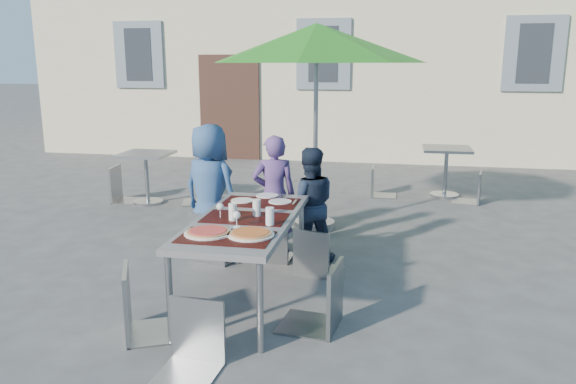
% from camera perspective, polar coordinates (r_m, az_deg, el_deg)
% --- Properties ---
extents(ground, '(90.00, 90.00, 0.00)m').
position_cam_1_polar(ground, '(4.83, -8.73, -12.17)').
color(ground, '#454547').
rests_on(ground, ground).
extents(dining_table, '(0.80, 1.85, 0.76)m').
position_cam_1_polar(dining_table, '(4.81, -4.38, -3.28)').
color(dining_table, '#47474D').
rests_on(dining_table, ground).
extents(pizza_near_left, '(0.37, 0.37, 0.03)m').
position_cam_1_polar(pizza_near_left, '(4.37, -8.13, -4.04)').
color(pizza_near_left, white).
rests_on(pizza_near_left, dining_table).
extents(pizza_near_right, '(0.36, 0.36, 0.03)m').
position_cam_1_polar(pizza_near_right, '(4.30, -3.81, -4.24)').
color(pizza_near_right, white).
rests_on(pizza_near_right, dining_table).
extents(glassware, '(0.53, 0.41, 0.15)m').
position_cam_1_polar(glassware, '(4.68, -4.08, -2.05)').
color(glassware, silver).
rests_on(glassware, dining_table).
extents(place_settings, '(0.62, 0.46, 0.01)m').
position_cam_1_polar(place_settings, '(5.40, -2.49, -0.72)').
color(place_settings, white).
rests_on(place_settings, dining_table).
extents(child_0, '(0.80, 0.66, 1.41)m').
position_cam_1_polar(child_0, '(6.10, -7.93, 0.26)').
color(child_0, '#305285').
rests_on(child_0, ground).
extents(child_1, '(0.54, 0.43, 1.30)m').
position_cam_1_polar(child_1, '(6.05, -1.44, -0.29)').
color(child_1, '#563C7B').
rests_on(child_1, ground).
extents(child_2, '(0.65, 0.48, 1.20)m').
position_cam_1_polar(child_2, '(5.83, 2.14, -1.29)').
color(child_2, '#192439').
rests_on(child_2, ground).
extents(chair_0, '(0.55, 0.55, 1.00)m').
position_cam_1_polar(chair_0, '(5.85, -7.77, -1.48)').
color(chair_0, gray).
rests_on(chair_0, ground).
extents(chair_1, '(0.38, 0.39, 0.86)m').
position_cam_1_polar(chair_1, '(5.81, -1.69, -2.36)').
color(chair_1, gray).
rests_on(chair_1, ground).
extents(chair_2, '(0.49, 0.50, 0.88)m').
position_cam_1_polar(chair_2, '(5.47, 2.83, -3.26)').
color(chair_2, gray).
rests_on(chair_2, ground).
extents(chair_3, '(0.61, 0.61, 1.03)m').
position_cam_1_polar(chair_3, '(4.36, -14.88, -6.67)').
color(chair_3, gray).
rests_on(chair_3, ground).
extents(chair_4, '(0.50, 0.50, 1.01)m').
position_cam_1_polar(chair_4, '(4.33, 3.53, -6.54)').
color(chair_4, gray).
rests_on(chair_4, ground).
extents(chair_5, '(0.42, 0.43, 0.90)m').
position_cam_1_polar(chair_5, '(3.85, -9.88, -10.46)').
color(chair_5, gray).
rests_on(chair_5, ground).
extents(patio_umbrella, '(2.54, 2.54, 2.49)m').
position_cam_1_polar(patio_umbrella, '(6.79, 2.92, 14.71)').
color(patio_umbrella, '#A4A6AC').
rests_on(patio_umbrella, ground).
extents(cafe_table_0, '(0.71, 0.71, 0.76)m').
position_cam_1_polar(cafe_table_0, '(8.48, -14.20, 2.31)').
color(cafe_table_0, '#A4A6AC').
rests_on(cafe_table_0, ground).
extents(bg_chair_l_0, '(0.50, 0.50, 1.01)m').
position_cam_1_polar(bg_chair_l_0, '(8.69, -16.61, 2.92)').
color(bg_chair_l_0, gray).
rests_on(bg_chair_l_0, ground).
extents(bg_chair_r_0, '(0.56, 0.55, 0.99)m').
position_cam_1_polar(bg_chair_r_0, '(8.35, -8.57, 2.82)').
color(bg_chair_r_0, gray).
rests_on(bg_chair_r_0, ground).
extents(cafe_table_1, '(0.72, 0.72, 0.77)m').
position_cam_1_polar(cafe_table_1, '(9.00, 15.77, 2.88)').
color(cafe_table_1, '#A4A6AC').
rests_on(cafe_table_1, ground).
extents(bg_chair_l_1, '(0.39, 0.38, 0.87)m').
position_cam_1_polar(bg_chair_l_1, '(8.81, 9.25, 2.80)').
color(bg_chair_l_1, gray).
rests_on(bg_chair_l_1, ground).
extents(bg_chair_r_1, '(0.46, 0.46, 0.88)m').
position_cam_1_polar(bg_chair_r_1, '(8.71, 18.40, 2.25)').
color(bg_chair_r_1, gray).
rests_on(bg_chair_r_1, ground).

